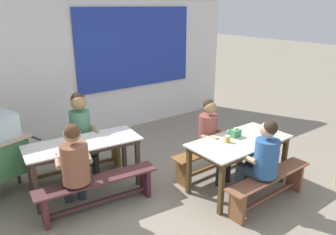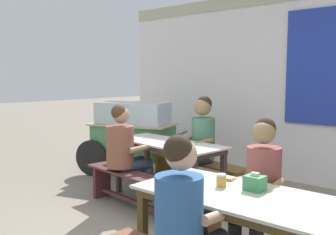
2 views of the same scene
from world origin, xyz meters
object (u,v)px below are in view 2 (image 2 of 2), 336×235
object	(u,v)px
dining_table_far	(167,149)
person_left_back_turned	(125,148)
condiment_jar	(221,180)
person_near_front	(186,216)
person_right_near_table	(260,186)
bench_near_back	(273,234)
person_center_facing	(200,139)
food_cart	(132,132)
bench_far_back	(196,171)
dining_table_near	(240,204)
tissue_box	(255,183)
bench_far_front	(134,186)

from	to	relation	value
dining_table_far	person_left_back_turned	xyz separation A→B (m)	(-0.30, -0.45, 0.03)
person_left_back_turned	condiment_jar	size ratio (longest dim) A/B	12.69
person_near_front	person_right_near_table	xyz separation A→B (m)	(0.02, 0.94, -0.00)
bench_near_back	person_near_front	xyz separation A→B (m)	(-0.11, -1.02, 0.41)
person_center_facing	condiment_jar	bearing A→B (deg)	-48.80
food_cart	condiment_jar	distance (m)	3.44
bench_far_back	condiment_jar	distance (m)	2.40
bench_near_back	food_cart	xyz separation A→B (m)	(-3.12, 1.31, 0.41)
dining_table_near	bench_near_back	world-z (taller)	dining_table_near
bench_far_back	dining_table_near	bearing A→B (deg)	-45.44
person_near_front	person_left_back_turned	bearing A→B (deg)	147.50
tissue_box	bench_near_back	bearing A→B (deg)	96.58
person_center_facing	person_right_near_table	bearing A→B (deg)	-38.71
dining_table_far	dining_table_near	size ratio (longest dim) A/B	1.08
dining_table_near	person_near_front	bearing A→B (deg)	-103.60
bench_far_front	condiment_jar	distance (m)	1.87
dining_table_far	tissue_box	xyz separation A→B (m)	(1.86, -1.12, 0.14)
bench_far_back	dining_table_far	bearing A→B (deg)	-95.67
person_near_front	condiment_jar	distance (m)	0.54
bench_far_back	person_right_near_table	distance (m)	2.17
bench_near_back	person_right_near_table	world-z (taller)	person_right_near_table
dining_table_near	person_left_back_turned	size ratio (longest dim) A/B	1.21
food_cart	person_center_facing	bearing A→B (deg)	-5.64
bench_far_back	person_center_facing	world-z (taller)	person_center_facing
food_cart	person_left_back_turned	bearing A→B (deg)	-46.19
dining_table_far	food_cart	world-z (taller)	food_cart
bench_near_back	person_right_near_table	distance (m)	0.43
person_left_back_turned	person_center_facing	xyz separation A→B (m)	(0.47, 0.91, 0.05)
bench_far_front	person_left_back_turned	xyz separation A→B (m)	(-0.25, 0.09, 0.41)
bench_near_back	condiment_jar	xyz separation A→B (m)	(-0.19, -0.49, 0.52)
bench_near_back	person_left_back_turned	bearing A→B (deg)	172.98
person_left_back_turned	person_right_near_table	distance (m)	2.05
bench_far_front	person_left_back_turned	distance (m)	0.49
person_near_front	person_right_near_table	world-z (taller)	person_right_near_table
condiment_jar	bench_far_back	bearing A→B (deg)	131.96
dining_table_far	bench_far_front	bearing A→B (deg)	-95.67
dining_table_near	bench_far_front	distance (m)	2.04
person_left_back_turned	tissue_box	bearing A→B (deg)	-17.31
person_near_front	bench_far_front	bearing A→B (deg)	146.04
dining_table_near	condiment_jar	distance (m)	0.24
dining_table_far	condiment_jar	bearing A→B (deg)	-36.55
bench_far_back	person_near_front	xyz separation A→B (m)	(1.65, -2.26, 0.40)
dining_table_far	person_right_near_table	xyz separation A→B (m)	(1.72, -0.79, 0.02)
person_near_front	person_center_facing	xyz separation A→B (m)	(-1.53, 2.18, 0.06)
person_left_back_turned	person_right_near_table	xyz separation A→B (m)	(2.02, -0.34, -0.01)
bench_far_back	bench_near_back	bearing A→B (deg)	-35.42
condiment_jar	person_near_front	bearing A→B (deg)	-80.98
dining_table_near	food_cart	world-z (taller)	food_cart
dining_table_near	bench_near_back	xyz separation A→B (m)	(-0.01, 0.54, -0.40)
food_cart	person_right_near_table	size ratio (longest dim) A/B	1.44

